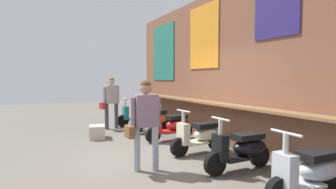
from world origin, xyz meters
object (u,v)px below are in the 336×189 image
object	(u,v)px
scooter_cream	(201,135)
shopper_with_handbag	(111,97)
scooter_red	(172,125)
scooter_black	(242,149)
scooter_teal	(139,114)
scooter_orange	(154,119)
shopper_browsing	(145,117)
scooter_silver	(311,172)
merchandise_crate	(97,132)

from	to	relation	value
scooter_cream	shopper_with_handbag	xyz separation A→B (m)	(-3.56, -1.01, 0.63)
scooter_red	scooter_black	distance (m)	2.54
scooter_teal	scooter_orange	xyz separation A→B (m)	(1.20, -0.00, 0.00)
scooter_cream	scooter_red	bearing A→B (deg)	-93.63
scooter_black	shopper_browsing	bearing A→B (deg)	-24.90
scooter_cream	scooter_silver	size ratio (longest dim) A/B	1.00
scooter_teal	scooter_red	size ratio (longest dim) A/B	1.00
scooter_orange	shopper_with_handbag	distance (m)	1.60
scooter_teal	shopper_browsing	bearing A→B (deg)	71.53
scooter_teal	scooter_silver	distance (m)	6.18
scooter_orange	scooter_black	size ratio (longest dim) A/B	1.00
scooter_teal	scooter_cream	bearing A→B (deg)	91.72
scooter_teal	scooter_black	distance (m)	4.91
scooter_orange	shopper_with_handbag	bearing A→B (deg)	-50.52
scooter_red	merchandise_crate	distance (m)	2.05
shopper_browsing	scooter_teal	bearing A→B (deg)	160.23
scooter_black	scooter_orange	bearing A→B (deg)	-88.16
scooter_black	scooter_red	bearing A→B (deg)	-88.16
scooter_orange	merchandise_crate	distance (m)	1.72
merchandise_crate	scooter_cream	bearing A→B (deg)	35.11
scooter_cream	merchandise_crate	world-z (taller)	scooter_cream
scooter_black	scooter_silver	size ratio (longest dim) A/B	1.00
shopper_with_handbag	scooter_red	bearing A→B (deg)	11.76
scooter_teal	shopper_browsing	size ratio (longest dim) A/B	0.88
scooter_orange	scooter_silver	world-z (taller)	same
scooter_teal	scooter_red	bearing A→B (deg)	91.72
scooter_orange	scooter_silver	size ratio (longest dim) A/B	1.00
scooter_cream	scooter_black	size ratio (longest dim) A/B	1.00
scooter_black	merchandise_crate	size ratio (longest dim) A/B	2.80
scooter_cream	scooter_teal	bearing A→B (deg)	-93.63
scooter_orange	scooter_red	distance (m)	1.17
scooter_teal	scooter_orange	distance (m)	1.20
scooter_teal	scooter_silver	xyz separation A→B (m)	(6.18, -0.00, 0.00)
scooter_silver	shopper_with_handbag	bearing A→B (deg)	-76.99
scooter_cream	scooter_silver	xyz separation A→B (m)	(2.50, 0.00, 0.00)
scooter_teal	scooter_black	world-z (taller)	same
scooter_orange	shopper_browsing	bearing A→B (deg)	59.11
scooter_red	scooter_cream	distance (m)	1.31
shopper_browsing	scooter_cream	bearing A→B (deg)	107.39
scooter_black	scooter_cream	bearing A→B (deg)	-88.16
shopper_with_handbag	scooter_cream	bearing A→B (deg)	3.48
scooter_silver	shopper_browsing	size ratio (longest dim) A/B	0.88
shopper_with_handbag	merchandise_crate	bearing A→B (deg)	-44.03
shopper_browsing	merchandise_crate	xyz separation A→B (m)	(-2.89, -0.18, -0.78)
scooter_orange	shopper_with_handbag	world-z (taller)	shopper_with_handbag
scooter_red	scooter_cream	size ratio (longest dim) A/B	1.00
scooter_cream	scooter_black	distance (m)	1.23
scooter_orange	scooter_cream	bearing A→B (deg)	86.47
scooter_red	scooter_orange	bearing A→B (deg)	-93.60
scooter_silver	shopper_with_handbag	distance (m)	6.17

